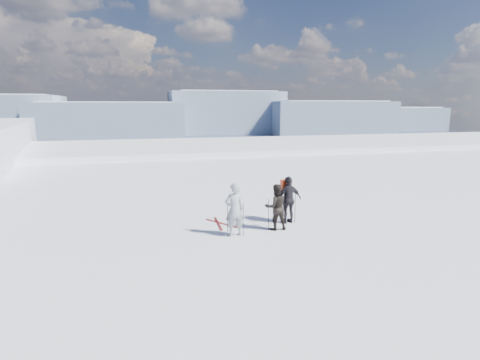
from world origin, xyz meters
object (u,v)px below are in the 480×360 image
object	(u,v)px
skier_grey	(234,210)
skis_loose	(220,223)
skier_dark	(276,207)
skier_pack	(289,200)

from	to	relation	value
skier_grey	skis_loose	distance (m)	1.76
skier_grey	skis_loose	size ratio (longest dim) A/B	1.13
skier_dark	skis_loose	xyz separation A→B (m)	(-1.89, 1.18, -0.85)
skier_grey	skier_dark	world-z (taller)	skier_grey
skier_grey	skier_dark	xyz separation A→B (m)	(1.66, 0.29, -0.09)
skier_pack	skis_loose	distance (m)	2.86
skier_pack	skier_dark	bearing A→B (deg)	32.54
skier_grey	skis_loose	world-z (taller)	skier_grey
skier_pack	skis_loose	xyz separation A→B (m)	(-2.66, 0.54, -0.92)
skier_dark	skis_loose	distance (m)	2.38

